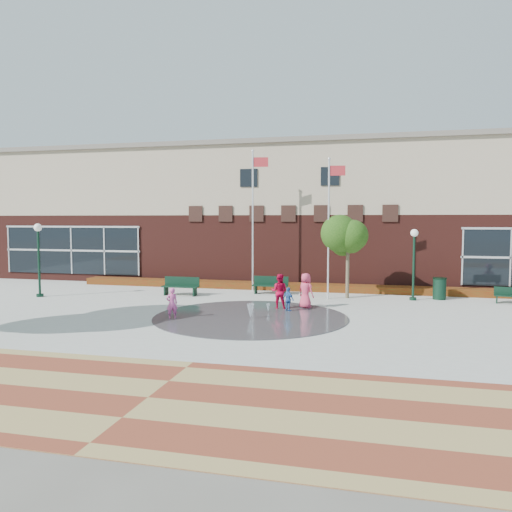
% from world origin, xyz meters
% --- Properties ---
extents(ground, '(120.00, 120.00, 0.00)m').
position_xyz_m(ground, '(0.00, 0.00, 0.00)').
color(ground, '#666056').
rests_on(ground, ground).
extents(plaza_concrete, '(46.00, 18.00, 0.01)m').
position_xyz_m(plaza_concrete, '(0.00, 4.00, 0.00)').
color(plaza_concrete, '#A8A8A0').
rests_on(plaza_concrete, ground).
extents(paver_band, '(46.00, 6.00, 0.01)m').
position_xyz_m(paver_band, '(0.00, -7.00, 0.00)').
color(paver_band, brown).
rests_on(paver_band, ground).
extents(splash_pad, '(8.40, 8.40, 0.01)m').
position_xyz_m(splash_pad, '(0.00, 3.00, 0.00)').
color(splash_pad, '#383A3D').
rests_on(splash_pad, ground).
extents(library_building, '(44.40, 10.40, 9.20)m').
position_xyz_m(library_building, '(0.00, 17.48, 4.64)').
color(library_building, '#4B1E18').
rests_on(library_building, ground).
extents(flower_bed, '(26.00, 1.20, 0.40)m').
position_xyz_m(flower_bed, '(0.00, 11.60, 0.00)').
color(flower_bed, '#900506').
rests_on(flower_bed, ground).
extents(flagpole_left, '(0.96, 0.25, 8.25)m').
position_xyz_m(flagpole_left, '(-1.72, 10.54, 4.59)').
color(flagpole_left, white).
rests_on(flagpole_left, ground).
extents(flagpole_right, '(0.91, 0.25, 7.47)m').
position_xyz_m(flagpole_right, '(2.82, 8.83, 4.17)').
color(flagpole_right, white).
rests_on(flagpole_right, ground).
extents(lamp_left, '(0.42, 0.42, 4.01)m').
position_xyz_m(lamp_left, '(-12.61, 5.86, 2.49)').
color(lamp_left, black).
rests_on(lamp_left, ground).
extents(lamp_right, '(0.40, 0.40, 3.73)m').
position_xyz_m(lamp_right, '(7.15, 9.39, 2.32)').
color(lamp_right, black).
rests_on(lamp_right, ground).
extents(bench_left, '(2.06, 0.59, 1.03)m').
position_xyz_m(bench_left, '(-5.30, 8.09, 0.33)').
color(bench_left, black).
rests_on(bench_left, ground).
extents(bench_mid, '(2.01, 0.57, 1.01)m').
position_xyz_m(bench_mid, '(-0.55, 9.77, 0.33)').
color(bench_mid, black).
rests_on(bench_mid, ground).
extents(bench_right, '(1.71, 0.73, 0.83)m').
position_xyz_m(bench_right, '(11.89, 9.35, 0.27)').
color(bench_right, black).
rests_on(bench_right, ground).
extents(trash_can, '(0.72, 0.72, 1.17)m').
position_xyz_m(trash_can, '(8.53, 9.98, 0.60)').
color(trash_can, black).
rests_on(trash_can, ground).
extents(tree_mid, '(2.62, 2.62, 4.43)m').
position_xyz_m(tree_mid, '(3.77, 9.31, 3.22)').
color(tree_mid, '#4D4230').
rests_on(tree_mid, ground).
extents(water_jet_a, '(0.32, 0.32, 0.61)m').
position_xyz_m(water_jet_a, '(0.08, 2.66, 0.00)').
color(water_jet_a, white).
rests_on(water_jet_a, ground).
extents(water_jet_b, '(0.17, 0.17, 0.39)m').
position_xyz_m(water_jet_b, '(0.51, 4.25, 0.00)').
color(water_jet_b, white).
rests_on(water_jet_b, ground).
extents(child_splash, '(0.58, 0.55, 1.34)m').
position_xyz_m(child_splash, '(-3.18, 1.91, 0.67)').
color(child_splash, '#EC56A7').
rests_on(child_splash, ground).
extents(adult_red, '(0.83, 0.66, 1.66)m').
position_xyz_m(adult_red, '(0.81, 5.36, 0.83)').
color(adult_red, '#B3062E').
rests_on(adult_red, ground).
extents(adult_pink, '(0.98, 0.88, 1.68)m').
position_xyz_m(adult_pink, '(2.00, 5.80, 0.84)').
color(adult_pink, '#DD3D61').
rests_on(adult_pink, ground).
extents(child_blue, '(0.70, 0.61, 1.13)m').
position_xyz_m(child_blue, '(1.35, 4.72, 0.57)').
color(child_blue, '#3265B2').
rests_on(child_blue, ground).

